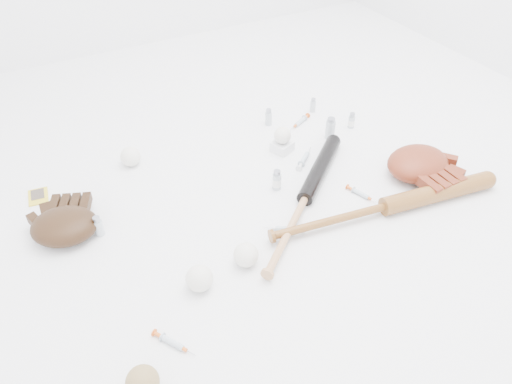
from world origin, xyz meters
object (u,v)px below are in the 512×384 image
glove_dark (64,226)px  bat_wood (386,206)px  pedestal (282,147)px  bat_dark (305,198)px

glove_dark → bat_wood: bearing=-0.1°
pedestal → glove_dark: bearing=-174.7°
bat_wood → pedestal: size_ratio=12.29×
glove_dark → pedestal: (0.85, 0.08, -0.03)m
bat_wood → glove_dark: 1.05m
glove_dark → bat_dark: bearing=5.2°
bat_dark → glove_dark: 0.79m
glove_dark → pedestal: glove_dark is taller
glove_dark → pedestal: size_ratio=3.48×
bat_wood → pedestal: bearing=111.9°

